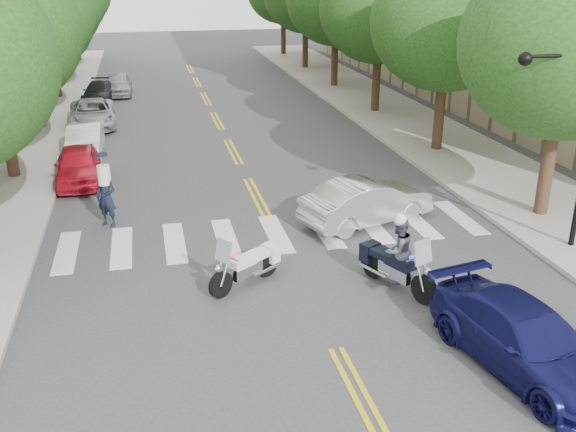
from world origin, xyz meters
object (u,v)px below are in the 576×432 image
object	(u,v)px
motorcycle_police	(396,255)
convertible	(367,201)
motorcycle_parked	(250,265)
sedan_blue	(525,339)
officer_standing	(106,197)

from	to	relation	value
motorcycle_police	convertible	world-z (taller)	motorcycle_police
motorcycle_parked	sedan_blue	distance (m)	6.93
officer_standing	convertible	xyz separation A→B (m)	(8.09, -1.57, -0.23)
convertible	sedan_blue	distance (m)	8.26
motorcycle_police	officer_standing	distance (m)	9.44
motorcycle_parked	convertible	world-z (taller)	motorcycle_parked
convertible	sedan_blue	size ratio (longest dim) A/B	0.94
motorcycle_police	sedan_blue	xyz separation A→B (m)	(1.29, -3.87, -0.24)
motorcycle_police	convertible	distance (m)	4.44
motorcycle_police	convertible	xyz separation A→B (m)	(0.75, 4.37, -0.19)
motorcycle_parked	officer_standing	world-z (taller)	officer_standing
motorcycle_parked	convertible	bearing A→B (deg)	-87.05
motorcycle_parked	convertible	size ratio (longest dim) A/B	0.46
motorcycle_parked	sedan_blue	xyz separation A→B (m)	(4.87, -4.93, 0.16)
motorcycle_police	convertible	size ratio (longest dim) A/B	0.55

